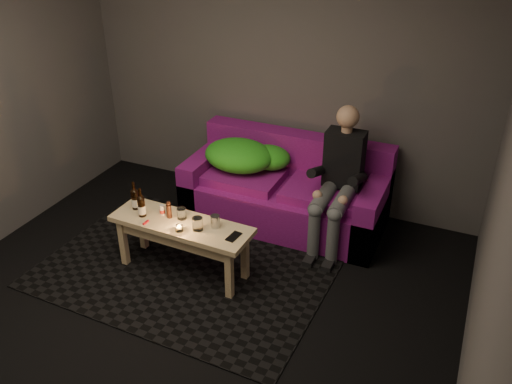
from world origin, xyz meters
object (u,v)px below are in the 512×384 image
Objects in this scene: beer_bottle_a at (135,199)px; sofa at (286,193)px; coffee_table at (182,231)px; steel_cup at (215,221)px; person at (338,177)px; beer_bottle_b at (141,206)px.

sofa is at bearing 49.10° from beer_bottle_a.
coffee_table is 0.32m from steel_cup.
beer_bottle_a is (-0.93, -1.08, 0.28)m from sofa.
person reaches higher than beer_bottle_a.
beer_bottle_b reaches higher than coffee_table.
person is at bearing 36.68° from beer_bottle_b.
beer_bottle_a is at bearing 175.51° from coffee_table.
steel_cup is at bearing -100.56° from sofa.
beer_bottle_b is (-1.35, -1.00, -0.07)m from person.
person is at bearing 43.67° from coffee_table.
sofa is at bearing 79.44° from steel_cup.
beer_bottle_a is at bearing 146.70° from beer_bottle_b.
coffee_table is at bearing -4.49° from beer_bottle_a.
sofa is 1.45m from beer_bottle_a.
steel_cup is (-0.20, -1.06, 0.24)m from sofa.
coffee_table is 4.74× the size of beer_bottle_b.
person reaches higher than beer_bottle_b.
sofa is 1.11m from steel_cup.
sofa is 18.19× the size of steel_cup.
person is 1.41m from coffee_table.
coffee_table is 0.38m from beer_bottle_b.
sofa is 1.22m from coffee_table.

